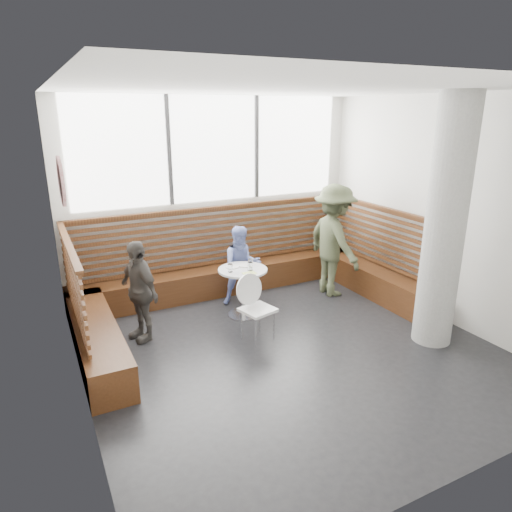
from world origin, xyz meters
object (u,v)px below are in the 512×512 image
child_back (242,266)px  cafe_chair (255,302)px  adult_man (334,241)px  child_left (139,291)px  concrete_column (445,225)px  cafe_table (243,282)px

child_back → cafe_chair: bearing=-92.0°
adult_man → child_back: adult_man is taller
child_back → child_left: 1.78m
concrete_column → child_back: (-1.76, 2.27, -0.96)m
cafe_table → child_back: 0.48m
adult_man → child_back: 1.59m
cafe_chair → adult_man: 2.09m
cafe_chair → child_back: 1.20m
cafe_table → child_back: size_ratio=0.59×
adult_man → child_back: size_ratio=1.46×
cafe_chair → adult_man: adult_man is taller
concrete_column → child_left: bearing=152.4°
cafe_table → adult_man: size_ratio=0.40×
cafe_table → adult_man: adult_man is taller
concrete_column → adult_man: bearing=96.7°
cafe_chair → adult_man: bearing=9.7°
cafe_chair → child_left: bearing=139.0°
concrete_column → child_back: size_ratio=2.52×
cafe_table → child_left: size_ratio=0.54×
child_left → concrete_column: bearing=44.3°
concrete_column → adult_man: 2.09m
adult_man → child_left: adult_man is taller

